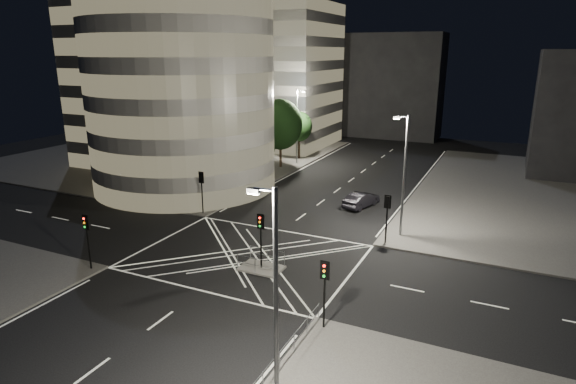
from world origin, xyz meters
The scene contains 24 objects.
ground centered at (0.00, 0.00, 0.00)m, with size 120.00×120.00×0.00m, color black.
sidewalk_far_left centered at (-29.00, 27.00, 0.07)m, with size 42.00×42.00×0.15m, color #484644.
central_island centered at (2.00, -1.50, 0.07)m, with size 3.00×2.00×0.15m, color slate.
office_tower_curved centered at (-20.74, 18.74, 12.65)m, with size 30.00×29.00×27.20m.
office_block_rear centered at (-22.00, 42.00, 11.15)m, with size 24.00×16.00×22.00m, color gray.
building_far_end centered at (-4.00, 58.00, 9.00)m, with size 18.00×8.00×18.00m, color black.
tree_a centered at (-10.50, 9.00, 4.83)m, with size 4.12×4.12×7.06m.
tree_b centered at (-10.50, 15.00, 5.55)m, with size 5.16×5.16×8.37m.
tree_c centered at (-10.50, 21.00, 4.23)m, with size 4.21×4.21×6.52m.
tree_d centered at (-10.50, 27.00, 5.79)m, with size 5.73×5.73×8.94m.
tree_e centered at (-10.50, 33.00, 4.71)m, with size 3.70×3.70×6.70m.
traffic_signal_fl centered at (-8.80, 6.80, 2.91)m, with size 0.55×0.22×4.00m.
traffic_signal_nl centered at (-8.80, -6.80, 2.91)m, with size 0.55×0.22×4.00m.
traffic_signal_fr centered at (8.80, 6.80, 2.91)m, with size 0.55×0.22×4.00m.
traffic_signal_nr centered at (8.80, -6.80, 2.91)m, with size 0.55×0.22×4.00m.
traffic_signal_island centered at (2.00, -1.50, 2.91)m, with size 0.55×0.22×4.00m.
street_lamp_left_near centered at (-9.44, 12.00, 5.54)m, with size 1.25×0.25×10.00m.
street_lamp_left_far centered at (-9.44, 30.00, 5.54)m, with size 1.25×0.25×10.00m.
street_lamp_right_far centered at (9.44, 9.00, 5.54)m, with size 1.25×0.25×10.00m.
street_lamp_right_near centered at (9.44, -14.00, 5.54)m, with size 1.25×0.25×10.00m.
railing_near_right centered at (8.30, -12.15, 0.70)m, with size 0.06×11.70×1.10m, color slate.
railing_island_south centered at (2.00, -2.40, 0.70)m, with size 2.80×0.06×1.10m, color slate.
railing_island_north centered at (2.00, -0.60, 0.70)m, with size 2.80×0.06×1.10m, color slate.
sedan centered at (4.17, 15.36, 0.76)m, with size 1.61×4.63×1.52m, color black.
Camera 1 is at (17.10, -28.95, 14.85)m, focal length 30.00 mm.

